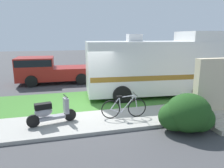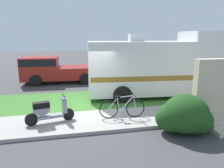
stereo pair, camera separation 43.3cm
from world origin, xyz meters
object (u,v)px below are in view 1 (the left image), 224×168
scooter (50,112)px  pickup_truck_near (49,69)px  motorhome_rv (155,66)px  bottle_green (208,108)px  bicycle (124,108)px

scooter → pickup_truck_near: bearing=91.6°
motorhome_rv → scooter: bearing=-151.9°
bottle_green → bicycle: bearing=177.0°
scooter → bicycle: size_ratio=0.98×
motorhome_rv → bicycle: motorhome_rv is taller
scooter → bottle_green: (6.29, -0.25, -0.33)m
motorhome_rv → pickup_truck_near: bearing=139.7°
bottle_green → scooter: bearing=177.7°
scooter → pickup_truck_near: (-0.20, 7.49, 0.38)m
bicycle → scooter: bearing=178.6°
bicycle → pickup_truck_near: pickup_truck_near is taller
motorhome_rv → bicycle: 4.04m
motorhome_rv → bottle_green: bearing=-72.1°
scooter → motorhome_rv: bearing=28.1°
motorhome_rv → bottle_green: motorhome_rv is taller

